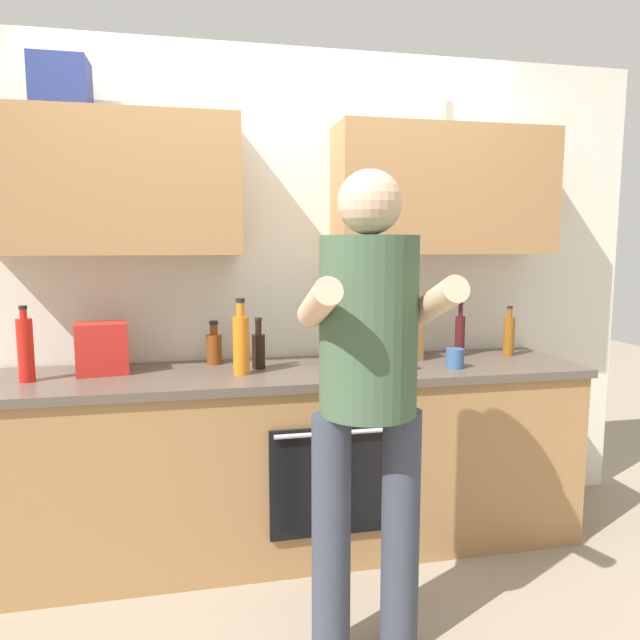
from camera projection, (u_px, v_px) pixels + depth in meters
name	position (u px, v px, depth m)	size (l,w,h in m)	color
ground_plane	(297.00, 544.00, 2.92)	(12.00, 12.00, 0.00)	gray
back_wall_unit	(286.00, 245.00, 2.99)	(4.00, 0.38, 2.50)	silver
counter	(296.00, 458.00, 2.86)	(2.84, 0.67, 0.90)	#A37547
person_standing	(368.00, 378.00, 2.01)	(0.49, 0.45, 1.75)	#383D4C
bottle_wine	(460.00, 334.00, 3.13)	(0.05, 0.05, 0.29)	#471419
bottle_hotsauce	(25.00, 349.00, 2.53)	(0.07, 0.07, 0.34)	red
bottle_syrup	(509.00, 335.00, 3.14)	(0.06, 0.06, 0.27)	#8C4C14
bottle_juice	(241.00, 343.00, 2.67)	(0.07, 0.07, 0.35)	orange
bottle_soy	(259.00, 349.00, 2.80)	(0.06, 0.06, 0.25)	black
bottle_vinegar	(214.00, 347.00, 2.92)	(0.08, 0.08, 0.22)	brown
cup_ceramic	(374.00, 350.00, 3.02)	(0.08, 0.08, 0.11)	#BF4C47
cup_coffee	(402.00, 361.00, 2.77)	(0.08, 0.08, 0.09)	white
cup_tea	(455.00, 358.00, 2.82)	(0.09, 0.09, 0.10)	#33598C
knife_block	(410.00, 340.00, 3.04)	(0.10, 0.14, 0.26)	brown
potted_herb	(338.00, 333.00, 2.83)	(0.19, 0.19, 0.30)	#9E6647
grocery_bag_crisps	(102.00, 348.00, 2.69)	(0.23, 0.16, 0.24)	red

